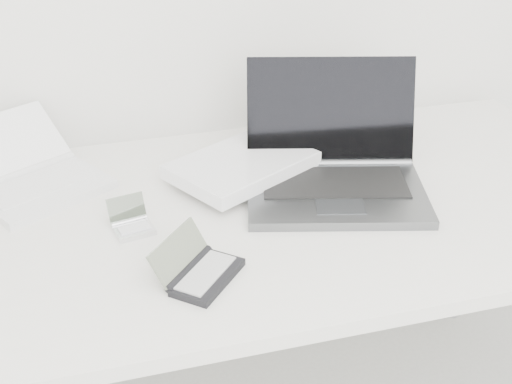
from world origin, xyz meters
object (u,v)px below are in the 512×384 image
object	(u,v)px
palmtop_charcoal	(200,271)
netbook_open_white	(32,177)
desk	(264,225)
laptop_large	(297,168)

from	to	relation	value
palmtop_charcoal	netbook_open_white	bearing A→B (deg)	75.17
desk	palmtop_charcoal	distance (m)	0.29
desk	netbook_open_white	bearing A→B (deg)	154.67
laptop_large	desk	bearing A→B (deg)	-127.73
desk	netbook_open_white	size ratio (longest dim) A/B	4.03
desk	laptop_large	xyz separation A→B (m)	(0.10, 0.07, 0.09)
desk	netbook_open_white	world-z (taller)	netbook_open_white
palmtop_charcoal	laptop_large	bearing A→B (deg)	-2.39
laptop_large	netbook_open_white	bearing A→B (deg)	-179.65
desk	laptop_large	size ratio (longest dim) A/B	2.72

